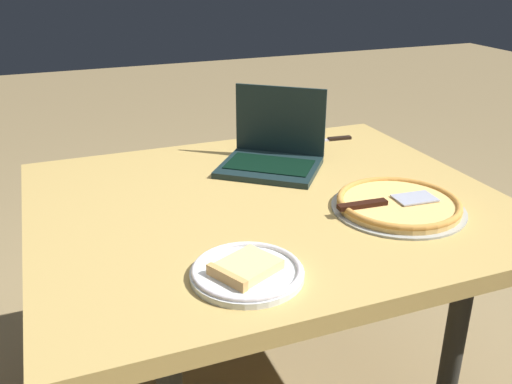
# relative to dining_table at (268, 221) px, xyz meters

# --- Properties ---
(dining_table) EXTENTS (1.25, 1.05, 0.74)m
(dining_table) POSITION_rel_dining_table_xyz_m (0.00, 0.00, 0.00)
(dining_table) COLOR tan
(dining_table) RESTS_ON ground_plane
(laptop) EXTENTS (0.38, 0.37, 0.23)m
(laptop) POSITION_rel_dining_table_xyz_m (-0.11, -0.23, 0.12)
(laptop) COLOR #162729
(laptop) RESTS_ON dining_table
(pizza_plate) EXTENTS (0.24, 0.24, 0.04)m
(pizza_plate) POSITION_rel_dining_table_xyz_m (0.19, 0.35, 0.08)
(pizza_plate) COLOR white
(pizza_plate) RESTS_ON dining_table
(pizza_tray) EXTENTS (0.35, 0.35, 0.03)m
(pizza_tray) POSITION_rel_dining_table_xyz_m (-0.29, 0.19, 0.08)
(pizza_tray) COLOR #9CA099
(pizza_tray) RESTS_ON dining_table
(table_knife) EXTENTS (0.21, 0.04, 0.01)m
(table_knife) POSITION_rel_dining_table_xyz_m (-0.40, -0.39, 0.07)
(table_knife) COLOR silver
(table_knife) RESTS_ON dining_table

